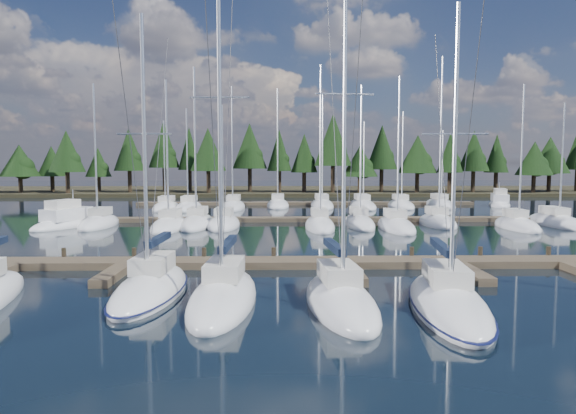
{
  "coord_description": "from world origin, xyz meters",
  "views": [
    {
      "loc": [
        -3.72,
        -10.2,
        5.74
      ],
      "look_at": [
        -3.12,
        22.0,
        2.97
      ],
      "focal_mm": 32.0,
      "sensor_mm": 36.0,
      "label": 1
    }
  ],
  "objects_px": {
    "front_sailboat_4": "(448,303)",
    "front_sailboat_2": "(223,296)",
    "main_dock": "(347,265)",
    "front_sailboat_1": "(151,289)",
    "front_sailboat_3": "(340,300)",
    "motor_yacht_left": "(67,222)",
    "motor_yacht_right": "(500,203)"
  },
  "relations": [
    {
      "from": "front_sailboat_1",
      "to": "front_sailboat_4",
      "type": "distance_m",
      "value": 12.43
    },
    {
      "from": "front_sailboat_1",
      "to": "main_dock",
      "type": "bearing_deg",
      "value": 30.84
    },
    {
      "from": "main_dock",
      "to": "motor_yacht_left",
      "type": "distance_m",
      "value": 29.47
    },
    {
      "from": "front_sailboat_1",
      "to": "motor_yacht_left",
      "type": "height_order",
      "value": "front_sailboat_1"
    },
    {
      "from": "front_sailboat_2",
      "to": "front_sailboat_4",
      "type": "distance_m",
      "value": 8.96
    },
    {
      "from": "front_sailboat_1",
      "to": "motor_yacht_right",
      "type": "height_order",
      "value": "front_sailboat_1"
    },
    {
      "from": "main_dock",
      "to": "front_sailboat_1",
      "type": "bearing_deg",
      "value": -149.16
    },
    {
      "from": "front_sailboat_4",
      "to": "front_sailboat_3",
      "type": "bearing_deg",
      "value": 175.53
    },
    {
      "from": "front_sailboat_1",
      "to": "front_sailboat_2",
      "type": "distance_m",
      "value": 3.57
    },
    {
      "from": "front_sailboat_2",
      "to": "front_sailboat_4",
      "type": "height_order",
      "value": "front_sailboat_2"
    },
    {
      "from": "front_sailboat_1",
      "to": "front_sailboat_2",
      "type": "xyz_separation_m",
      "value": [
        3.3,
        -1.36,
        0.02
      ]
    },
    {
      "from": "motor_yacht_right",
      "to": "front_sailboat_1",
      "type": "bearing_deg",
      "value": -127.5
    },
    {
      "from": "front_sailboat_2",
      "to": "motor_yacht_right",
      "type": "bearing_deg",
      "value": 55.97
    },
    {
      "from": "motor_yacht_left",
      "to": "front_sailboat_1",
      "type": "bearing_deg",
      "value": -60.84
    },
    {
      "from": "front_sailboat_2",
      "to": "front_sailboat_3",
      "type": "relative_size",
      "value": 0.99
    },
    {
      "from": "main_dock",
      "to": "front_sailboat_1",
      "type": "xyz_separation_m",
      "value": [
        -9.28,
        -5.54,
        0.08
      ]
    },
    {
      "from": "main_dock",
      "to": "front_sailboat_2",
      "type": "distance_m",
      "value": 9.13
    },
    {
      "from": "front_sailboat_2",
      "to": "front_sailboat_3",
      "type": "distance_m",
      "value": 4.77
    },
    {
      "from": "front_sailboat_1",
      "to": "front_sailboat_3",
      "type": "relative_size",
      "value": 0.84
    },
    {
      "from": "front_sailboat_4",
      "to": "motor_yacht_left",
      "type": "bearing_deg",
      "value": 133.97
    },
    {
      "from": "main_dock",
      "to": "front_sailboat_3",
      "type": "relative_size",
      "value": 2.91
    },
    {
      "from": "motor_yacht_left",
      "to": "motor_yacht_right",
      "type": "bearing_deg",
      "value": 23.93
    },
    {
      "from": "front_sailboat_2",
      "to": "motor_yacht_left",
      "type": "xyz_separation_m",
      "value": [
        -16.81,
        25.58,
        0.15
      ]
    },
    {
      "from": "front_sailboat_2",
      "to": "motor_yacht_right",
      "type": "distance_m",
      "value": 56.93
    },
    {
      "from": "main_dock",
      "to": "front_sailboat_1",
      "type": "relative_size",
      "value": 3.48
    },
    {
      "from": "front_sailboat_4",
      "to": "motor_yacht_right",
      "type": "height_order",
      "value": "front_sailboat_4"
    },
    {
      "from": "front_sailboat_3",
      "to": "front_sailboat_4",
      "type": "relative_size",
      "value": 1.22
    },
    {
      "from": "front_sailboat_4",
      "to": "front_sailboat_2",
      "type": "bearing_deg",
      "value": 173.12
    },
    {
      "from": "main_dock",
      "to": "front_sailboat_2",
      "type": "bearing_deg",
      "value": -130.91
    },
    {
      "from": "main_dock",
      "to": "motor_yacht_right",
      "type": "bearing_deg",
      "value": 57.28
    },
    {
      "from": "motor_yacht_right",
      "to": "front_sailboat_4",
      "type": "bearing_deg",
      "value": -115.45
    },
    {
      "from": "front_sailboat_2",
      "to": "motor_yacht_left",
      "type": "bearing_deg",
      "value": 123.32
    }
  ]
}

